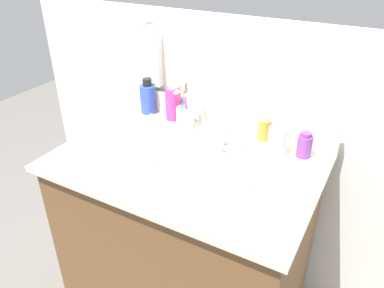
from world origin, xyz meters
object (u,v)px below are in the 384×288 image
bottle_oil_amber (264,129)px  soap_bar (155,120)px  faucet (224,140)px  bottle_soap_pink (173,103)px  cup_white_ceramic (185,116)px  bottle_lotion_white (277,140)px  hand_towel (150,60)px  bottle_cream_purple (304,145)px  bottle_shampoo_blue (148,98)px

bottle_oil_amber → soap_bar: 0.46m
faucet → bottle_oil_amber: size_ratio=1.68×
bottle_soap_pink → cup_white_ceramic: (0.09, -0.05, -0.02)m
bottle_soap_pink → cup_white_ceramic: 0.10m
bottle_oil_amber → faucet: bearing=-130.4°
bottle_oil_amber → bottle_lotion_white: bearing=-44.7°
bottle_soap_pink → soap_bar: bottle_soap_pink is taller
hand_towel → faucet: hand_towel is taller
bottle_oil_amber → cup_white_ceramic: cup_white_ceramic is taller
hand_towel → faucet: bearing=-21.6°
bottle_soap_pink → bottle_cream_purple: (0.57, -0.04, -0.03)m
faucet → bottle_soap_pink: 0.32m
bottle_cream_purple → hand_towel: bearing=172.3°
bottle_lotion_white → soap_bar: 0.53m
bottle_lotion_white → soap_bar: size_ratio=1.93×
bottle_lotion_white → bottle_cream_purple: bottle_lotion_white is taller
bottle_cream_purple → cup_white_ceramic: cup_white_ceramic is taller
soap_bar → bottle_oil_amber: bearing=10.0°
faucet → bottle_soap_pink: bottle_soap_pink is taller
faucet → bottle_lotion_white: (0.19, 0.05, 0.03)m
bottle_soap_pink → bottle_shampoo_blue: 0.13m
bottle_soap_pink → bottle_cream_purple: size_ratio=1.75×
hand_towel → bottle_lotion_white: size_ratio=1.79×
bottle_shampoo_blue → soap_bar: (0.08, -0.07, -0.06)m
bottle_soap_pink → bottle_cream_purple: bearing=-3.8°
bottle_oil_amber → soap_bar: bottle_oil_amber is taller
bottle_oil_amber → bottle_cream_purple: size_ratio=0.99×
hand_towel → bottle_soap_pink: (0.15, -0.06, -0.14)m
bottle_soap_pink → soap_bar: (-0.05, -0.07, -0.06)m
bottle_cream_purple → soap_bar: bearing=-177.1°
bottle_lotion_white → soap_bar: (-0.53, -0.00, -0.04)m
soap_bar → hand_towel: bearing=127.5°
faucet → bottle_cream_purple: (0.28, 0.08, 0.02)m
bottle_shampoo_blue → bottle_oil_amber: size_ratio=1.65×
bottle_shampoo_blue → bottle_soap_pink: bearing=-1.2°
faucet → bottle_oil_amber: 0.17m
bottle_oil_amber → bottle_lotion_white: 0.11m
faucet → cup_white_ceramic: size_ratio=0.81×
bottle_oil_amber → cup_white_ceramic: 0.32m
bottle_soap_pink → bottle_lotion_white: (0.48, -0.07, -0.02)m
hand_towel → cup_white_ceramic: size_ratio=1.12×
faucet → bottle_oil_amber: (0.11, 0.13, 0.02)m
hand_towel → soap_bar: bearing=-52.5°
hand_towel → bottle_oil_amber: (0.56, -0.05, -0.18)m
bottle_lotion_white → faucet: bearing=-164.4°
bottle_shampoo_blue → soap_bar: bottle_shampoo_blue is taller
bottle_oil_amber → bottle_cream_purple: same height
hand_towel → bottle_cream_purple: bearing=-7.7°
hand_towel → cup_white_ceramic: hand_towel is taller
bottle_lotion_white → bottle_cream_purple: size_ratio=1.28×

